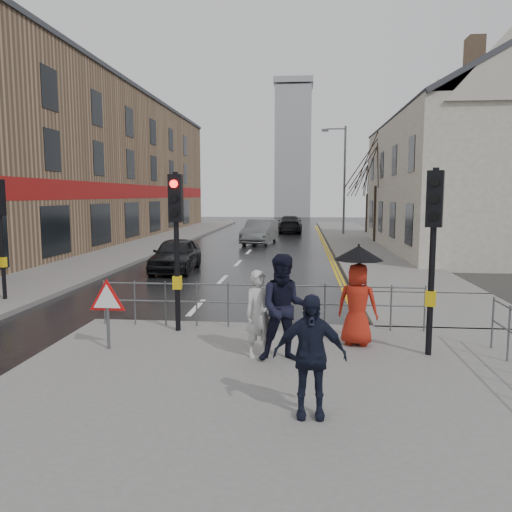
% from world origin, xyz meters
% --- Properties ---
extents(ground, '(120.00, 120.00, 0.00)m').
position_xyz_m(ground, '(0.00, 0.00, 0.00)').
color(ground, black).
rests_on(ground, ground).
extents(near_pavement, '(10.00, 9.00, 0.14)m').
position_xyz_m(near_pavement, '(3.00, -3.50, 0.07)').
color(near_pavement, '#605E5B').
rests_on(near_pavement, ground).
extents(left_pavement, '(4.00, 44.00, 0.14)m').
position_xyz_m(left_pavement, '(-6.50, 23.00, 0.07)').
color(left_pavement, '#605E5B').
rests_on(left_pavement, ground).
extents(right_pavement, '(4.00, 40.00, 0.14)m').
position_xyz_m(right_pavement, '(6.50, 25.00, 0.07)').
color(right_pavement, '#605E5B').
rests_on(right_pavement, ground).
extents(pavement_bridge_right, '(4.00, 4.20, 0.14)m').
position_xyz_m(pavement_bridge_right, '(6.50, 3.00, 0.07)').
color(pavement_bridge_right, '#605E5B').
rests_on(pavement_bridge_right, ground).
extents(building_left_terrace, '(8.00, 42.00, 10.00)m').
position_xyz_m(building_left_terrace, '(-12.00, 22.00, 5.00)').
color(building_left_terrace, '#927154').
rests_on(building_left_terrace, ground).
extents(building_right_cream, '(9.00, 16.40, 10.10)m').
position_xyz_m(building_right_cream, '(12.00, 18.00, 4.78)').
color(building_right_cream, beige).
rests_on(building_right_cream, ground).
extents(church_tower, '(5.00, 5.00, 18.00)m').
position_xyz_m(church_tower, '(1.50, 62.00, 9.00)').
color(church_tower, '#989BA0').
rests_on(church_tower, ground).
extents(traffic_signal_near_left, '(0.28, 0.27, 3.40)m').
position_xyz_m(traffic_signal_near_left, '(0.20, 0.20, 2.46)').
color(traffic_signal_near_left, black).
rests_on(traffic_signal_near_left, near_pavement).
extents(traffic_signal_near_right, '(0.34, 0.33, 3.40)m').
position_xyz_m(traffic_signal_near_right, '(5.20, -1.00, 2.46)').
color(traffic_signal_near_right, black).
rests_on(traffic_signal_near_right, near_pavement).
extents(traffic_signal_far_left, '(0.34, 0.33, 3.40)m').
position_xyz_m(traffic_signal_far_left, '(-5.50, 3.00, 2.46)').
color(traffic_signal_far_left, black).
rests_on(traffic_signal_far_left, left_pavement).
extents(guard_railing_front, '(7.14, 0.04, 1.00)m').
position_xyz_m(guard_railing_front, '(1.95, 0.60, 0.86)').
color(guard_railing_front, '#595B5E').
rests_on(guard_railing_front, near_pavement).
extents(warning_sign, '(0.80, 0.07, 1.35)m').
position_xyz_m(warning_sign, '(-0.80, -1.21, 1.04)').
color(warning_sign, '#595B5E').
rests_on(warning_sign, near_pavement).
extents(street_lamp, '(1.83, 0.25, 8.00)m').
position_xyz_m(street_lamp, '(5.82, 28.00, 4.71)').
color(street_lamp, '#595B5E').
rests_on(street_lamp, right_pavement).
extents(tree_near, '(2.40, 2.40, 6.58)m').
position_xyz_m(tree_near, '(7.50, 22.00, 5.14)').
color(tree_near, '#2E2319').
rests_on(tree_near, right_pavement).
extents(tree_far, '(2.40, 2.40, 5.64)m').
position_xyz_m(tree_far, '(8.00, 30.00, 4.42)').
color(tree_far, '#2E2319').
rests_on(tree_far, right_pavement).
extents(pedestrian_a, '(0.69, 0.62, 1.58)m').
position_xyz_m(pedestrian_a, '(2.11, -1.39, 0.93)').
color(pedestrian_a, '#B5B4B1').
rests_on(pedestrian_a, near_pavement).
extents(pedestrian_b, '(0.99, 0.81, 1.90)m').
position_xyz_m(pedestrian_b, '(2.57, -1.59, 1.09)').
color(pedestrian_b, black).
rests_on(pedestrian_b, near_pavement).
extents(pedestrian_with_umbrella, '(0.96, 0.96, 1.96)m').
position_xyz_m(pedestrian_with_umbrella, '(3.95, -0.50, 1.23)').
color(pedestrian_with_umbrella, '#A62213').
rests_on(pedestrian_with_umbrella, near_pavement).
extents(pedestrian_d, '(0.97, 0.42, 1.65)m').
position_xyz_m(pedestrian_d, '(2.97, -3.78, 0.96)').
color(pedestrian_d, black).
rests_on(pedestrian_d, near_pavement).
extents(car_parked, '(1.67, 3.98, 1.35)m').
position_xyz_m(car_parked, '(-2.20, 9.42, 0.67)').
color(car_parked, black).
rests_on(car_parked, ground).
extents(car_mid, '(2.16, 4.78, 1.52)m').
position_xyz_m(car_mid, '(0.22, 21.15, 0.76)').
color(car_mid, '#505456').
rests_on(car_mid, ground).
extents(car_far, '(2.08, 4.84, 1.39)m').
position_xyz_m(car_far, '(1.87, 30.76, 0.69)').
color(car_far, black).
rests_on(car_far, ground).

